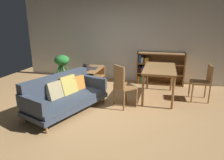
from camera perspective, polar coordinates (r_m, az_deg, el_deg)
ground_plane at (r=4.48m, az=-4.26°, el=-9.01°), size 8.16×8.16×0.00m
back_wall_panel at (r=6.68m, az=2.97°, el=11.53°), size 6.80×0.10×2.70m
fabric_couch at (r=4.53m, az=-13.12°, el=-3.91°), size 1.38×1.99×0.79m
media_console at (r=6.09m, az=-5.59°, el=0.58°), size 0.47×1.12×0.54m
open_laptop at (r=6.08m, az=-5.95°, el=3.46°), size 0.46×0.36×0.08m
desk_speaker at (r=5.79m, az=-7.18°, el=3.58°), size 0.18×0.18×0.20m
potted_floor_plant at (r=6.60m, az=-13.78°, el=4.18°), size 0.46×0.52×0.88m
dining_table at (r=5.21m, az=13.16°, el=2.50°), size 0.76×1.40×0.79m
dining_chair_near at (r=5.42m, az=24.24°, el=-0.13°), size 0.45×0.44×0.90m
dining_chair_far at (r=4.58m, az=2.98°, el=-1.08°), size 0.59×0.59×0.97m
bookshelf at (r=6.50m, az=12.47°, el=3.23°), size 1.43×0.35×0.97m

